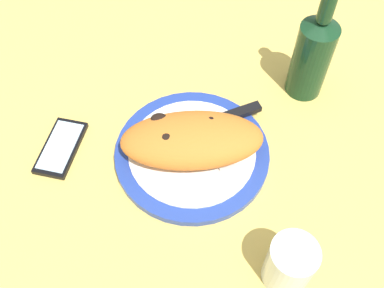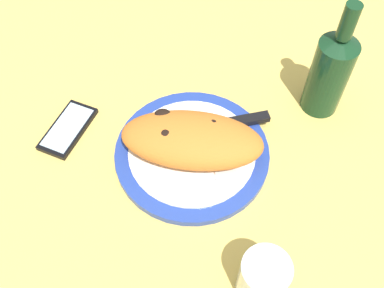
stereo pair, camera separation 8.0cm
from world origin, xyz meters
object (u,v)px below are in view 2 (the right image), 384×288
(plate, at_px, (192,153))
(calzone, at_px, (190,138))
(water_glass, at_px, (262,281))
(wine_bottle, at_px, (330,71))
(fork, at_px, (200,178))
(smartphone, at_px, (68,129))
(knife, at_px, (226,124))

(plate, distance_m, calzone, 0.04)
(water_glass, xyz_separation_m, wine_bottle, (0.18, 0.36, 0.05))
(fork, distance_m, water_glass, 0.21)
(plate, xyz_separation_m, smartphone, (-0.24, 0.08, -0.00))
(plate, bearing_deg, water_glass, -72.08)
(plate, relative_size, calzone, 1.04)
(plate, bearing_deg, wine_bottle, 21.07)
(knife, relative_size, wine_bottle, 1.01)
(knife, bearing_deg, fork, -118.07)
(plate, relative_size, smartphone, 2.04)
(fork, relative_size, knife, 0.67)
(knife, distance_m, water_glass, 0.31)
(plate, distance_m, fork, 0.06)
(knife, xyz_separation_m, smartphone, (-0.30, 0.03, -0.02))
(calzone, distance_m, knife, 0.09)
(plate, relative_size, knife, 1.15)
(knife, height_order, wine_bottle, wine_bottle)
(fork, distance_m, wine_bottle, 0.32)
(calzone, relative_size, wine_bottle, 1.12)
(plate, bearing_deg, fork, -82.19)
(knife, bearing_deg, wine_bottle, 14.79)
(calzone, bearing_deg, fork, -80.26)
(calzone, relative_size, knife, 1.10)
(water_glass, bearing_deg, wine_bottle, 62.88)
(fork, relative_size, water_glass, 1.66)
(water_glass, bearing_deg, calzone, 108.23)
(knife, xyz_separation_m, wine_bottle, (0.20, 0.05, 0.07))
(water_glass, height_order, wine_bottle, wine_bottle)
(plate, distance_m, smartphone, 0.25)
(smartphone, xyz_separation_m, water_glass, (0.32, -0.33, 0.04))
(wine_bottle, bearing_deg, fork, -147.43)
(plate, xyz_separation_m, calzone, (-0.00, 0.00, 0.04))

